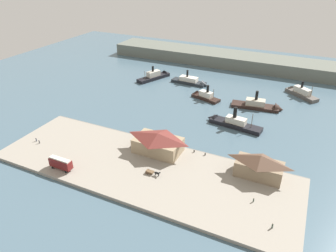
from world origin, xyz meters
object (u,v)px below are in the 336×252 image
(street_tram, at_px, (61,163))
(ferry_mid_harbor, at_px, (192,82))
(ferry_approaching_east, at_px, (157,76))
(ferry_shed_customs_shed, at_px, (259,166))
(pedestrian_standing_center, at_px, (272,226))
(ferry_shed_west_terminal, at_px, (158,142))
(mooring_post_west, at_px, (205,154))
(ferry_moored_east, at_px, (262,106))
(pedestrian_walking_west, at_px, (39,142))
(horse_cart, at_px, (153,172))
(mooring_post_east, at_px, (194,151))
(ferry_moored_west, at_px, (230,122))
(pedestrian_near_east_shed, at_px, (254,200))
(ferry_approaching_west, at_px, (299,92))
(pedestrian_walking_east, at_px, (36,140))
(ferry_near_quay, at_px, (203,96))

(street_tram, bearing_deg, ferry_mid_harbor, 83.72)
(street_tram, xyz_separation_m, ferry_approaching_east, (-13.07, 99.21, -2.14))
(ferry_shed_customs_shed, relative_size, pedestrian_standing_center, 9.03)
(ferry_shed_west_terminal, distance_m, mooring_post_west, 18.42)
(mooring_post_west, distance_m, ferry_approaching_east, 89.33)
(ferry_mid_harbor, bearing_deg, ferry_moored_east, -20.58)
(pedestrian_walking_west, height_order, ferry_approaching_east, ferry_approaching_east)
(ferry_shed_customs_shed, height_order, horse_cart, ferry_shed_customs_shed)
(ferry_shed_customs_shed, xyz_separation_m, pedestrian_standing_center, (8.12, -21.82, -3.40))
(street_tram, height_order, mooring_post_east, street_tram)
(ferry_shed_customs_shed, xyz_separation_m, ferry_moored_west, (-18.69, 33.04, -3.80))
(street_tram, distance_m, ferry_mid_harbor, 99.97)
(street_tram, relative_size, ferry_approaching_east, 0.35)
(ferry_shed_west_terminal, height_order, street_tram, ferry_shed_west_terminal)
(pedestrian_near_east_shed, xyz_separation_m, mooring_post_west, (-21.73, 17.57, -0.25))
(horse_cart, height_order, ferry_approaching_west, ferry_approaching_west)
(horse_cart, xyz_separation_m, mooring_post_west, (12.55, 18.81, -0.48))
(ferry_shed_west_terminal, xyz_separation_m, street_tram, (-25.85, -24.56, -1.48))
(ferry_shed_west_terminal, height_order, pedestrian_standing_center, ferry_shed_west_terminal)
(ferry_approaching_west, bearing_deg, pedestrian_standing_center, -89.05)
(ferry_approaching_west, bearing_deg, pedestrian_walking_east, -133.04)
(ferry_shed_customs_shed, xyz_separation_m, ferry_mid_harbor, (-52.64, 73.54, -3.93))
(mooring_post_east, bearing_deg, mooring_post_west, -1.86)
(street_tram, distance_m, mooring_post_east, 48.92)
(ferry_mid_harbor, height_order, ferry_near_quay, ferry_near_quay)
(pedestrian_near_east_shed, bearing_deg, ferry_approaching_east, 131.86)
(mooring_post_west, relative_size, ferry_approaching_west, 0.05)
(pedestrian_walking_west, bearing_deg, ferry_shed_west_terminal, 18.41)
(ferry_approaching_west, bearing_deg, pedestrian_near_east_shed, -93.02)
(pedestrian_standing_center, distance_m, ferry_near_quay, 91.84)
(pedestrian_near_east_shed, height_order, ferry_approaching_east, ferry_approaching_east)
(pedestrian_standing_center, relative_size, ferry_near_quay, 0.10)
(ferry_shed_west_terminal, relative_size, ferry_mid_harbor, 0.78)
(ferry_shed_customs_shed, xyz_separation_m, ferry_approaching_east, (-76.64, 73.40, -3.76))
(ferry_shed_west_terminal, distance_m, horse_cart, 14.73)
(ferry_approaching_west, distance_m, ferry_moored_east, 30.01)
(street_tram, height_order, ferry_moored_east, ferry_moored_east)
(ferry_shed_customs_shed, xyz_separation_m, pedestrian_walking_west, (-83.58, -16.51, -3.50))
(pedestrian_near_east_shed, relative_size, ferry_mid_harbor, 0.07)
(ferry_approaching_east, relative_size, ferry_approaching_west, 1.27)
(horse_cart, bearing_deg, ferry_moored_west, 73.38)
(pedestrian_standing_center, bearing_deg, ferry_shed_customs_shed, 110.41)
(ferry_shed_west_terminal, bearing_deg, pedestrian_near_east_shed, -17.55)
(ferry_shed_customs_shed, height_order, ferry_mid_harbor, ferry_shed_customs_shed)
(mooring_post_east, xyz_separation_m, ferry_approaching_east, (-51.71, 69.28, -0.01))
(horse_cart, relative_size, ferry_mid_harbor, 0.24)
(pedestrian_walking_east, xyz_separation_m, ferry_moored_west, (67.19, 48.89, -0.33))
(ferry_moored_east, bearing_deg, pedestrian_walking_east, -136.58)
(ferry_shed_customs_shed, height_order, mooring_post_west, ferry_shed_customs_shed)
(horse_cart, bearing_deg, ferry_approaching_east, 116.32)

